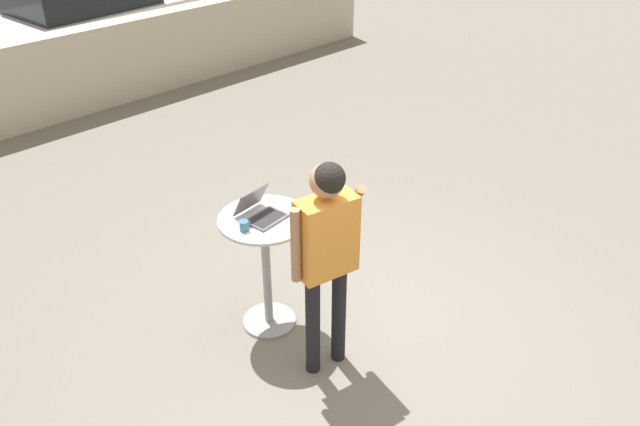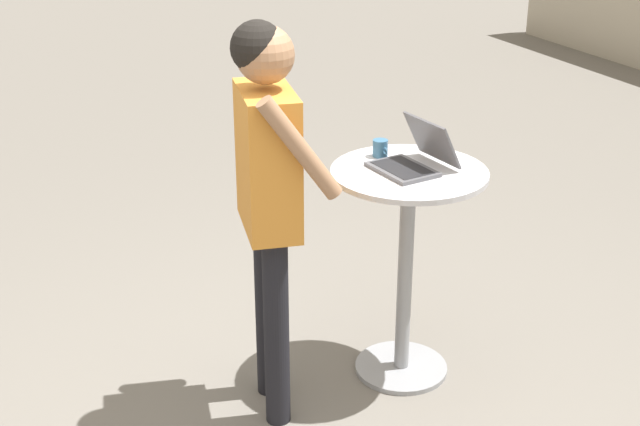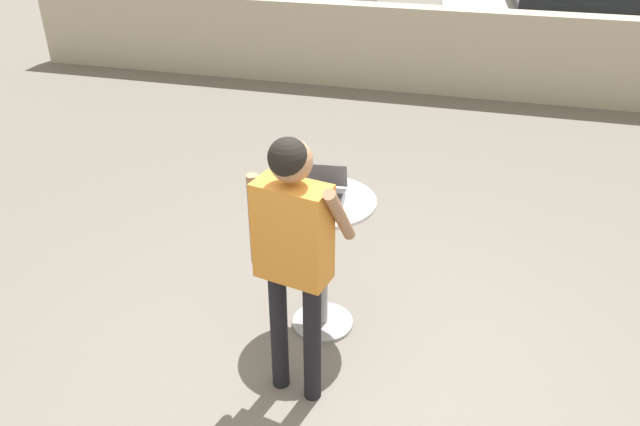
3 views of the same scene
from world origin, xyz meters
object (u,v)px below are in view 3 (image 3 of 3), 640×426
at_px(cafe_table, 323,245).
at_px(parked_car_near_street, 574,11).
at_px(standing_person, 293,241).
at_px(laptop, 323,191).
at_px(coffee_mug, 290,192).

height_order(cafe_table, parked_car_near_street, parked_car_near_street).
bearing_deg(standing_person, cafe_table, 90.01).
relative_size(cafe_table, standing_person, 0.59).
distance_m(laptop, standing_person, 0.70).
height_order(cafe_table, standing_person, standing_person).
bearing_deg(standing_person, coffee_mug, 108.33).
bearing_deg(standing_person, laptop, 90.57).
height_order(coffee_mug, standing_person, standing_person).
relative_size(coffee_mug, parked_car_near_street, 0.02).
bearing_deg(coffee_mug, parked_car_near_street, 72.25).
relative_size(cafe_table, coffee_mug, 10.53).
bearing_deg(laptop, cafe_table, -74.17).
xyz_separation_m(laptop, standing_person, (0.01, -0.70, 0.04)).
xyz_separation_m(cafe_table, standing_person, (0.00, -0.68, 0.45)).
bearing_deg(standing_person, parked_car_near_street, 74.90).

